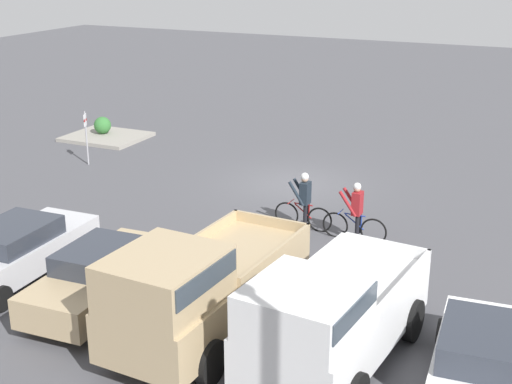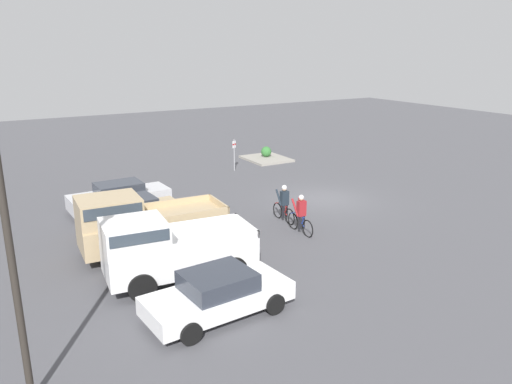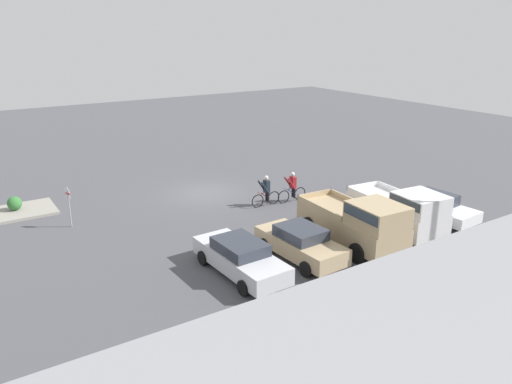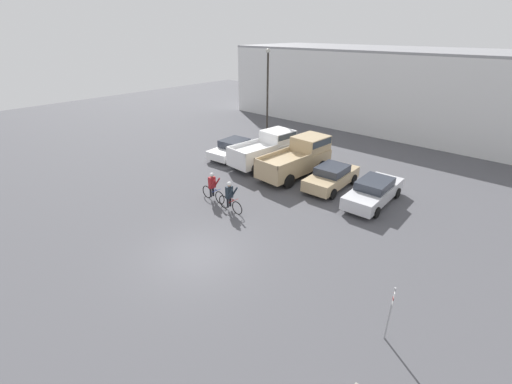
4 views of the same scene
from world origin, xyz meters
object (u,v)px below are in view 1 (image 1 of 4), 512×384
at_px(shrub, 102,125).
at_px(fire_lane_sign, 86,133).
at_px(sedan_0, 486,363).
at_px(sedan_2, 15,251).
at_px(cyclist_1, 356,212).
at_px(pickup_truck_0, 330,316).
at_px(cyclist_0, 304,201).
at_px(pickup_truck_1, 199,287).
at_px(sedan_1, 103,275).

bearing_deg(shrub, fire_lane_sign, 118.85).
bearing_deg(fire_lane_sign, sedan_0, 150.58).
distance_m(sedan_2, cyclist_1, 8.98).
distance_m(pickup_truck_0, cyclist_0, 7.37).
bearing_deg(sedan_2, pickup_truck_0, 175.48).
xyz_separation_m(sedan_0, cyclist_0, (5.95, -6.23, 0.16)).
bearing_deg(pickup_truck_0, sedan_2, -4.52).
relative_size(sedan_2, cyclist_0, 2.66).
relative_size(cyclist_0, fire_lane_sign, 0.88).
xyz_separation_m(sedan_0, sedan_2, (11.20, -0.22, 0.02)).
height_order(sedan_0, pickup_truck_1, pickup_truck_1).
relative_size(pickup_truck_0, fire_lane_sign, 2.53).
bearing_deg(cyclist_0, sedan_0, 133.69).
xyz_separation_m(sedan_0, fire_lane_sign, (15.64, -8.82, 0.56)).
bearing_deg(cyclist_1, fire_lane_sign, -13.94).
relative_size(sedan_0, shrub, 6.11).
bearing_deg(shrub, cyclist_0, 152.04).
relative_size(pickup_truck_0, cyclist_0, 2.87).
bearing_deg(cyclist_0, sedan_1, 68.51).
relative_size(pickup_truck_1, cyclist_1, 2.99).
xyz_separation_m(pickup_truck_1, cyclist_0, (0.32, -6.71, -0.38)).
height_order(cyclist_0, shrub, cyclist_0).
height_order(cyclist_0, cyclist_1, cyclist_0).
distance_m(pickup_truck_0, fire_lane_sign, 15.80).
bearing_deg(cyclist_0, pickup_truck_1, 92.73).
relative_size(pickup_truck_1, sedan_1, 1.29).
bearing_deg(sedan_1, pickup_truck_0, 175.45).
height_order(cyclist_1, fire_lane_sign, fire_lane_sign).
relative_size(pickup_truck_0, pickup_truck_1, 0.92).
bearing_deg(sedan_1, cyclist_1, -124.04).
xyz_separation_m(sedan_2, cyclist_0, (-5.25, -6.01, 0.14)).
xyz_separation_m(cyclist_1, shrub, (13.28, -6.41, -0.31)).
bearing_deg(sedan_0, pickup_truck_1, 4.90).
xyz_separation_m(sedan_0, pickup_truck_1, (5.63, 0.48, 0.54)).
xyz_separation_m(cyclist_0, cyclist_1, (-1.61, 0.21, -0.02)).
distance_m(sedan_0, cyclist_0, 8.61).
xyz_separation_m(sedan_1, shrub, (9.22, -12.42, -0.20)).
xyz_separation_m(cyclist_1, fire_lane_sign, (11.30, -2.80, 0.41)).
bearing_deg(sedan_2, sedan_0, 178.88).
relative_size(sedan_1, cyclist_0, 2.42).
distance_m(cyclist_1, fire_lane_sign, 11.65).
xyz_separation_m(sedan_0, cyclist_1, (4.34, -6.01, 0.15)).
height_order(pickup_truck_1, sedan_1, pickup_truck_1).
height_order(sedan_0, sedan_2, sedan_2).
height_order(sedan_2, fire_lane_sign, fire_lane_sign).
bearing_deg(sedan_1, sedan_2, -4.47).
relative_size(pickup_truck_0, sedan_2, 1.08).
bearing_deg(pickup_truck_0, fire_lane_sign, -35.89).
relative_size(pickup_truck_1, shrub, 7.64).
distance_m(sedan_0, pickup_truck_1, 5.68).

